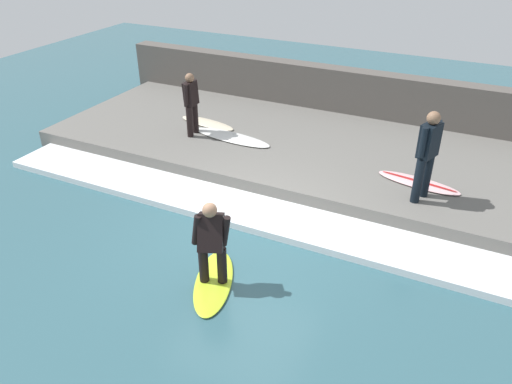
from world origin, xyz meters
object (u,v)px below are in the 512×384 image
object	(u,v)px
surfer_waiting_far	(191,101)
surfboard_waiting_near	(418,183)
surfboard_riding	(214,282)
surfer_waiting_near	(427,152)
surfboard_spare	(232,137)
surfer_riding	(211,240)
surfboard_waiting_far	(207,123)

from	to	relation	value
surfer_waiting_far	surfboard_waiting_near	bearing A→B (deg)	-91.57
surfboard_riding	surfer_waiting_near	xyz separation A→B (m)	(3.41, -2.49, 1.33)
surfboard_riding	surfboard_spare	world-z (taller)	surfboard_spare
surfboard_waiting_near	surfer_waiting_far	world-z (taller)	surfer_waiting_far
surfer_riding	surfboard_waiting_far	world-z (taller)	surfer_riding
surfboard_waiting_near	surfboard_waiting_far	distance (m)	5.42
surfer_riding	surfboard_spare	size ratio (longest dim) A/B	0.67
surfer_riding	surfer_waiting_near	world-z (taller)	surfer_waiting_near
surfboard_waiting_near	surfboard_waiting_far	size ratio (longest dim) A/B	1.03
surfer_riding	surfer_waiting_near	xyz separation A→B (m)	(3.41, -2.49, 0.51)
surfer_waiting_far	surfboard_spare	distance (m)	1.26
surfboard_waiting_far	surfboard_spare	bearing A→B (deg)	-117.50
surfer_waiting_near	surfer_riding	bearing A→B (deg)	143.89
surfboard_waiting_near	surfboard_spare	size ratio (longest dim) A/B	0.80
surfboard_riding	surfboard_waiting_near	bearing A→B (deg)	-30.89
surfboard_waiting_near	surfer_waiting_near	bearing A→B (deg)	-169.15
surfboard_riding	surfboard_spare	size ratio (longest dim) A/B	0.81
surfboard_waiting_near	surfer_waiting_far	bearing A→B (deg)	88.43
surfboard_spare	surfboard_riding	bearing A→B (deg)	-155.16
surfboard_riding	surfer_riding	world-z (taller)	surfer_riding
surfboard_riding	surfboard_waiting_far	world-z (taller)	surfboard_waiting_far
surfboard_riding	surfboard_spare	bearing A→B (deg)	24.84
surfer_riding	surfboard_waiting_far	xyz separation A→B (m)	(4.82, 2.97, -0.43)
surfer_waiting_near	surfboard_spare	distance (m)	4.67
surfer_riding	surfboard_waiting_far	bearing A→B (deg)	31.64
surfboard_waiting_near	surfboard_waiting_far	world-z (taller)	surfboard_waiting_near
surfer_riding	surfboard_waiting_far	distance (m)	5.67
surfer_waiting_far	surfboard_waiting_far	bearing A→B (deg)	2.02
surfer_waiting_near	surfer_waiting_far	size ratio (longest dim) A/B	1.16
surfboard_waiting_near	surfboard_spare	bearing A→B (deg)	85.69
surfboard_waiting_near	surfboard_riding	bearing A→B (deg)	149.11
surfboard_waiting_near	surfer_waiting_far	size ratio (longest dim) A/B	1.14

